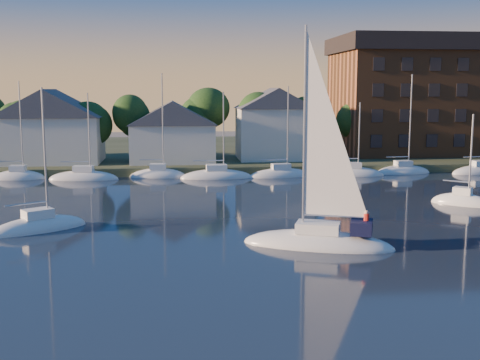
{
  "coord_description": "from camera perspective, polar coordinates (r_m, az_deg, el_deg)",
  "views": [
    {
      "loc": [
        -5.52,
        -23.53,
        10.58
      ],
      "look_at": [
        -0.68,
        22.0,
        3.67
      ],
      "focal_mm": 45.0,
      "sensor_mm": 36.0,
      "label": 1
    }
  ],
  "objects": [
    {
      "name": "hero_sailboat",
      "position": [
        41.41,
        7.61,
        -5.38
      ],
      "size": [
        10.86,
        6.71,
        15.85
      ],
      "rotation": [
        0.0,
        0.0,
        2.79
      ],
      "color": "silver",
      "rests_on": "ground"
    },
    {
      "name": "clubhouse_east",
      "position": [
        83.75,
        3.25,
        5.43
      ],
      "size": [
        10.5,
        8.4,
        9.8
      ],
      "color": "beige",
      "rests_on": "shoreline_land"
    },
    {
      "name": "clubhouse_centre",
      "position": [
        80.71,
        -6.41,
        4.66
      ],
      "size": [
        11.55,
        8.4,
        8.08
      ],
      "color": "beige",
      "rests_on": "shoreline_land"
    },
    {
      "name": "shoreline_land",
      "position": [
        99.25,
        -2.84,
        2.45
      ],
      "size": [
        160.0,
        50.0,
        2.0
      ],
      "primitive_type": "cube",
      "color": "#2F3820",
      "rests_on": "ground"
    },
    {
      "name": "moored_fleet",
      "position": [
        73.3,
        -4.81,
        0.33
      ],
      "size": [
        79.5,
        2.4,
        12.05
      ],
      "color": "silver",
      "rests_on": "ground"
    },
    {
      "name": "clubhouse_west",
      "position": [
        83.31,
        -17.53,
        4.99
      ],
      "size": [
        13.65,
        9.45,
        9.64
      ],
      "color": "beige",
      "rests_on": "shoreline_land"
    },
    {
      "name": "condo_block",
      "position": [
        96.9,
        18.18,
        7.69
      ],
      "size": [
        31.0,
        17.0,
        17.4
      ],
      "color": "brown",
      "rests_on": "shoreline_land"
    },
    {
      "name": "drifting_sailboat_left",
      "position": [
        48.21,
        -18.55,
        -4.43
      ],
      "size": [
        7.72,
        6.31,
        11.84
      ],
      "rotation": [
        0.0,
        0.0,
        0.59
      ],
      "color": "silver",
      "rests_on": "ground"
    },
    {
      "name": "tree_line",
      "position": [
        86.92,
        -1.1,
        6.33
      ],
      "size": [
        93.4,
        5.4,
        8.9
      ],
      "color": "#332017",
      "rests_on": "shoreline_land"
    },
    {
      "name": "wooden_dock",
      "position": [
        76.47,
        -1.86,
        0.62
      ],
      "size": [
        120.0,
        3.0,
        1.0
      ],
      "primitive_type": "cube",
      "color": "brown",
      "rests_on": "ground"
    },
    {
      "name": "drifting_sailboat_right",
      "position": [
        59.4,
        20.3,
        -2.12
      ],
      "size": [
        5.59,
        5.14,
        9.49
      ],
      "rotation": [
        0.0,
        0.0,
        -0.7
      ],
      "color": "silver",
      "rests_on": "ground"
    },
    {
      "name": "ground",
      "position": [
        26.38,
        6.77,
        -15.12
      ],
      "size": [
        260.0,
        260.0,
        0.0
      ],
      "primitive_type": "plane",
      "color": "black",
      "rests_on": "ground"
    }
  ]
}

